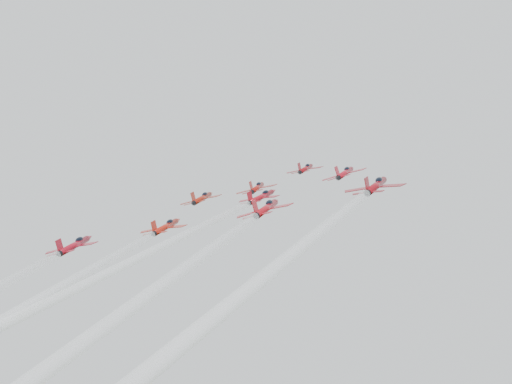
% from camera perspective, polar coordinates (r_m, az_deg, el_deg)
% --- Properties ---
extents(jet_lead, '(9.63, 12.01, 8.67)m').
position_cam_1_polar(jet_lead, '(161.06, 4.44, 2.11)').
color(jet_lead, maroon).
extents(jet_row2_left, '(10.36, 12.92, 9.33)m').
position_cam_1_polar(jet_row2_left, '(149.58, -4.78, -0.52)').
color(jet_row2_left, '#A21F0F').
extents(jet_row2_center, '(9.71, 12.11, 8.74)m').
position_cam_1_polar(jet_row2_center, '(143.97, 0.13, 0.42)').
color(jet_row2_center, '#A3150F').
extents(jet_row2_right, '(9.82, 12.25, 8.85)m').
position_cam_1_polar(jet_row2_right, '(134.60, 7.92, 1.72)').
color(jet_row2_right, '#B11020').
extents(jet_center, '(8.94, 80.59, 56.44)m').
position_cam_1_polar(jet_center, '(88.08, -8.66, -6.00)').
color(jet_center, '#A70F1B').
extents(jet_rear_right, '(10.46, 94.24, 66.00)m').
position_cam_1_polar(jet_rear_right, '(66.08, -13.24, -10.87)').
color(jet_rear_right, '#B0101A').
extents(jet_rear_farright, '(10.40, 93.71, 65.64)m').
position_cam_1_polar(jet_rear_farright, '(60.51, 3.23, -8.13)').
color(jet_rear_farright, maroon).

